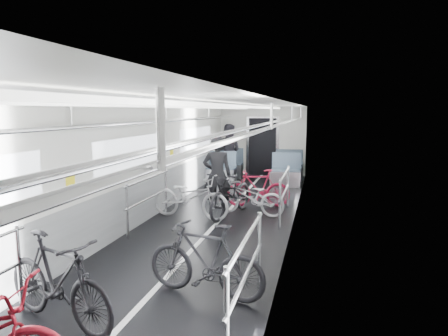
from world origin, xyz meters
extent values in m
cube|color=black|center=(0.00, 0.00, 0.00)|extent=(3.00, 14.00, 0.01)
cube|color=white|center=(0.00, 0.00, 2.40)|extent=(3.00, 14.00, 0.02)
cube|color=silver|center=(-1.50, 0.00, 1.20)|extent=(0.02, 14.00, 2.40)
cube|color=silver|center=(1.50, 0.00, 1.20)|extent=(0.02, 14.00, 2.40)
cube|color=silver|center=(0.00, 7.00, 1.20)|extent=(3.00, 0.02, 2.40)
cube|color=white|center=(0.00, 0.00, 0.01)|extent=(0.08, 13.80, 0.01)
cube|color=slate|center=(-1.47, 0.00, 0.45)|extent=(0.01, 13.90, 0.90)
cube|color=slate|center=(1.47, 0.00, 0.45)|extent=(0.01, 13.90, 0.90)
cube|color=white|center=(-1.47, 0.00, 1.40)|extent=(0.01, 10.80, 0.75)
cube|color=white|center=(1.47, 0.00, 1.40)|extent=(0.01, 10.80, 0.75)
cube|color=white|center=(-0.55, 0.00, 2.34)|extent=(0.14, 13.40, 0.05)
cube|color=white|center=(0.55, 0.00, 2.34)|extent=(0.14, 13.40, 0.05)
cube|color=black|center=(0.00, 6.94, 1.00)|extent=(0.95, 0.10, 2.00)
imported|color=black|center=(-0.64, -3.50, 0.50)|extent=(1.74, 0.98, 1.01)
imported|color=#BABBBF|center=(-0.65, 0.90, 0.46)|extent=(1.84, 0.87, 0.93)
imported|color=black|center=(0.68, -2.48, 0.47)|extent=(1.62, 0.70, 0.94)
imported|color=silver|center=(0.52, 1.45, 0.41)|extent=(1.65, 0.83, 0.83)
imported|color=#A71432|center=(0.60, 2.23, 0.45)|extent=(1.55, 0.73, 0.90)
imported|color=black|center=(0.16, 1.30, 0.49)|extent=(1.06, 1.96, 0.98)
imported|color=black|center=(-0.19, 1.40, 0.86)|extent=(0.70, 0.53, 1.72)
imported|color=#2B2931|center=(-1.03, 6.05, 0.91)|extent=(0.93, 0.74, 1.82)
camera|label=1|loc=(2.00, -6.94, 2.27)|focal=32.00mm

